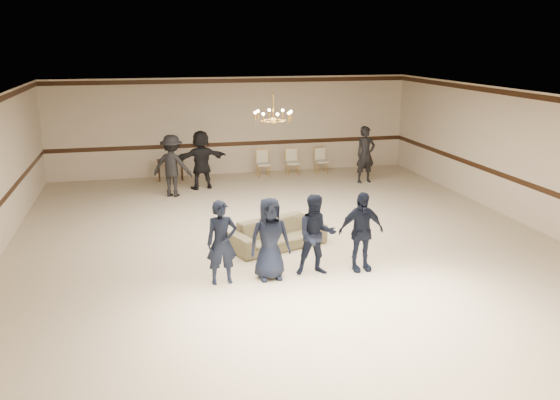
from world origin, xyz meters
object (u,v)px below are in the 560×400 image
(boy_c, at_px, (316,235))
(console_table, at_px, (170,170))
(boy_a, at_px, (222,243))
(adult_mid, at_px, (201,160))
(banquet_chair_left, at_px, (263,164))
(settee, at_px, (278,234))
(banquet_chair_mid, at_px, (293,162))
(adult_left, at_px, (172,166))
(adult_right, at_px, (365,155))
(banquet_chair_right, at_px, (321,161))
(chandelier, at_px, (273,107))
(boy_d, at_px, (361,232))
(boy_b, at_px, (270,239))

(boy_c, distance_m, console_table, 8.85)
(boy_a, height_order, adult_mid, adult_mid)
(adult_mid, relative_size, banquet_chair_left, 2.07)
(settee, xyz_separation_m, banquet_chair_mid, (2.09, 6.71, 0.12))
(adult_left, height_order, adult_right, same)
(banquet_chair_right, bearing_deg, chandelier, -123.32)
(banquet_chair_right, bearing_deg, console_table, 172.98)
(settee, relative_size, adult_right, 1.18)
(boy_d, bearing_deg, banquet_chair_left, 88.58)
(banquet_chair_left, xyz_separation_m, banquet_chair_mid, (1.00, 0.00, 0.00))
(adult_mid, height_order, banquet_chair_right, adult_mid)
(boy_d, relative_size, banquet_chair_right, 1.82)
(banquet_chair_right, bearing_deg, adult_right, -62.27)
(adult_left, bearing_deg, boy_a, 119.66)
(boy_a, distance_m, banquet_chair_right, 9.50)
(banquet_chair_left, bearing_deg, banquet_chair_right, 1.74)
(boy_c, xyz_separation_m, boy_d, (0.90, 0.00, 0.00))
(boy_b, height_order, adult_mid, adult_mid)
(chandelier, height_order, boy_d, chandelier)
(chandelier, distance_m, banquet_chair_right, 6.44)
(settee, bearing_deg, adult_left, 91.21)
(boy_a, distance_m, adult_left, 6.55)
(banquet_chair_mid, bearing_deg, console_table, -178.67)
(console_table, bearing_deg, boy_c, -78.42)
(boy_d, height_order, adult_left, adult_left)
(banquet_chair_left, bearing_deg, boy_c, -93.27)
(adult_right, xyz_separation_m, banquet_chair_right, (-0.96, 1.51, -0.46))
(boy_a, relative_size, banquet_chair_left, 1.82)
(chandelier, relative_size, adult_mid, 0.53)
(settee, bearing_deg, boy_c, -98.01)
(adult_right, height_order, banquet_chair_right, adult_right)
(settee, bearing_deg, adult_right, 31.57)
(boy_a, relative_size, banquet_chair_mid, 1.82)
(console_table, bearing_deg, adult_right, -19.34)
(boy_b, height_order, boy_d, same)
(banquet_chair_mid, bearing_deg, boy_b, -103.32)
(boy_b, height_order, banquet_chair_mid, boy_b)
(adult_left, relative_size, banquet_chair_right, 2.07)
(boy_a, xyz_separation_m, boy_b, (0.90, 0.00, 0.00))
(banquet_chair_right, distance_m, console_table, 5.00)
(settee, xyz_separation_m, adult_right, (4.05, 5.20, 0.58))
(adult_right, bearing_deg, banquet_chair_left, 143.62)
(settee, bearing_deg, banquet_chair_right, 44.79)
(boy_d, relative_size, banquet_chair_left, 1.82)
(banquet_chair_mid, xyz_separation_m, console_table, (-4.00, 0.20, -0.09))
(adult_left, distance_m, console_table, 2.09)
(banquet_chair_left, relative_size, banquet_chair_mid, 1.00)
(boy_d, bearing_deg, banquet_chair_mid, 81.73)
(chandelier, distance_m, adult_mid, 4.75)
(adult_right, bearing_deg, banquet_chair_right, 113.14)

